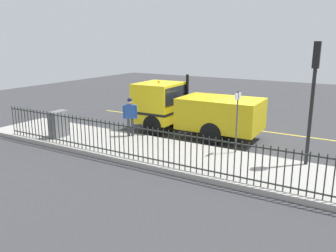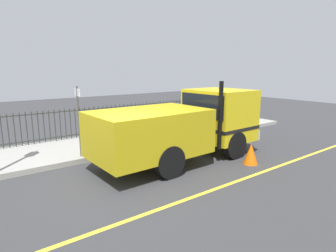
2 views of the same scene
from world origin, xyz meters
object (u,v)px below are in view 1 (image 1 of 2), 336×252
Objects in this scene: work_truck at (187,107)px; worker_standing at (130,113)px; traffic_light_near at (314,79)px; street_sign at (237,115)px; traffic_cone at (181,117)px; utility_cabinet at (59,124)px.

work_truck is 3.59× the size of worker_standing.
traffic_light_near is at bearing -110.09° from work_truck.
worker_standing is 0.41× the size of traffic_light_near.
street_sign is at bearing -123.37° from work_truck.
traffic_light_near is at bearing 90.81° from street_sign.
traffic_cone is (-1.67, -1.24, -0.95)m from work_truck.
utility_cabinet reaches higher than traffic_cone.
utility_cabinet is 0.49× the size of street_sign.
worker_standing is 7.61m from traffic_light_near.
worker_standing is 1.48× the size of utility_cabinet.
work_truck is 2.72m from worker_standing.
utility_cabinet is (1.95, -9.96, -2.35)m from traffic_light_near.
utility_cabinet is at bearing 130.48° from work_truck.
street_sign is at bearing 50.29° from traffic_cone.
street_sign reaches higher than traffic_cone.
work_truck is at bearing 36.47° from traffic_cone.
street_sign reaches higher than utility_cabinet.
street_sign is (-0.17, 4.83, 0.43)m from worker_standing.
street_sign is at bearing 87.65° from traffic_light_near.
worker_standing is 3.16m from utility_cabinet.
traffic_cone is (-5.54, 3.07, -0.41)m from utility_cabinet.
utility_cabinet is at bearing -28.98° from traffic_cone.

